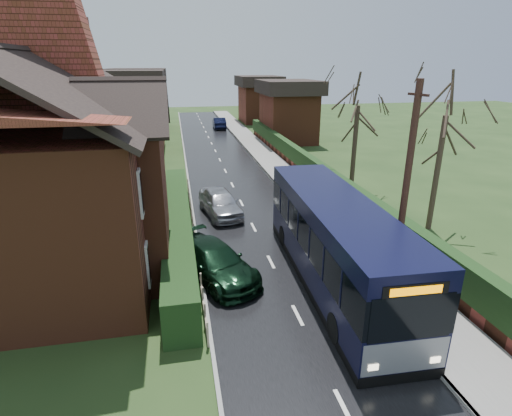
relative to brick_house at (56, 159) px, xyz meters
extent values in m
plane|color=#334A20|center=(8.73, -4.78, -4.38)|extent=(140.00, 140.00, 0.00)
cube|color=black|center=(8.73, 5.22, -4.37)|extent=(6.00, 100.00, 0.02)
cube|color=slate|center=(12.98, 5.22, -4.31)|extent=(2.50, 100.00, 0.14)
cube|color=gray|center=(11.78, 5.22, -4.31)|extent=(0.12, 100.00, 0.14)
cube|color=gray|center=(5.68, 5.22, -4.33)|extent=(0.12, 100.00, 0.10)
cube|color=#193213|center=(4.83, 0.22, -3.58)|extent=(1.20, 16.00, 1.60)
cube|color=brown|center=(14.53, 5.22, -4.08)|extent=(0.30, 50.00, 0.60)
cube|color=#193213|center=(14.53, 5.22, -3.18)|extent=(0.60, 50.00, 1.20)
cube|color=brown|center=(-0.27, 0.22, -1.38)|extent=(8.00, 14.00, 6.00)
cube|color=brown|center=(3.23, -2.78, -1.38)|extent=(2.50, 4.00, 6.00)
cube|color=brown|center=(0.73, 4.22, 4.82)|extent=(0.90, 1.40, 2.20)
cube|color=silver|center=(3.78, -4.78, -2.78)|extent=(0.08, 1.20, 1.60)
cube|color=black|center=(3.81, -4.78, -2.78)|extent=(0.03, 0.95, 1.35)
cube|color=silver|center=(3.78, -4.78, -0.18)|extent=(0.08, 1.20, 1.60)
cube|color=black|center=(3.81, -4.78, -0.18)|extent=(0.03, 0.95, 1.35)
cube|color=silver|center=(3.78, -0.78, -2.78)|extent=(0.08, 1.20, 1.60)
cube|color=black|center=(3.81, -0.78, -2.78)|extent=(0.03, 0.95, 1.35)
cube|color=silver|center=(3.78, -0.78, -0.18)|extent=(0.08, 1.20, 1.60)
cube|color=black|center=(3.81, -0.78, -0.18)|extent=(0.03, 0.95, 1.35)
cube|color=silver|center=(3.78, 3.22, -2.78)|extent=(0.08, 1.20, 1.60)
cube|color=black|center=(3.81, 3.22, -2.78)|extent=(0.03, 0.95, 1.35)
cube|color=silver|center=(3.78, 3.22, -0.18)|extent=(0.08, 1.20, 1.60)
cube|color=black|center=(3.81, 3.22, -0.18)|extent=(0.03, 0.95, 1.35)
cube|color=silver|center=(3.78, 5.72, -2.78)|extent=(0.08, 1.20, 1.60)
cube|color=black|center=(3.81, 5.72, -2.78)|extent=(0.03, 0.95, 1.35)
cube|color=silver|center=(3.78, 5.72, -0.18)|extent=(0.08, 1.20, 1.60)
cube|color=black|center=(3.81, 5.72, -0.18)|extent=(0.03, 0.95, 1.35)
cube|color=black|center=(10.77, -4.78, -3.45)|extent=(2.90, 11.18, 1.15)
cube|color=black|center=(10.77, -4.78, -2.27)|extent=(2.92, 11.18, 1.21)
cube|color=black|center=(10.77, -4.78, -1.33)|extent=(2.90, 11.18, 0.67)
cube|color=black|center=(10.77, -4.78, -4.20)|extent=(2.90, 11.18, 0.35)
cube|color=gray|center=(10.58, -10.27, -3.47)|extent=(2.42, 0.20, 1.01)
cube|color=black|center=(10.58, -10.30, -2.26)|extent=(2.27, 0.16, 1.31)
cube|color=black|center=(10.58, -10.30, -1.45)|extent=(1.77, 0.14, 0.35)
cube|color=#FF8C00|center=(10.58, -10.34, -1.45)|extent=(1.39, 0.09, 0.22)
cube|color=black|center=(10.58, -10.28, -4.15)|extent=(2.48, 0.22, 0.30)
cube|color=#FFF2CC|center=(9.70, -10.30, -3.67)|extent=(0.28, 0.06, 0.18)
cube|color=#FFF2CC|center=(11.46, -10.36, -3.67)|extent=(0.28, 0.06, 0.18)
cylinder|color=black|center=(9.51, -8.29, -3.89)|extent=(0.32, 0.98, 0.97)
cylinder|color=black|center=(11.79, -8.36, -3.89)|extent=(0.32, 0.98, 0.97)
cylinder|color=black|center=(9.75, -1.19, -3.89)|extent=(0.32, 0.98, 0.97)
cylinder|color=black|center=(12.03, -1.27, -3.89)|extent=(0.32, 0.98, 0.97)
imported|color=#B7B6BB|center=(7.23, 3.47, -3.63)|extent=(2.48, 4.60, 1.49)
imported|color=black|center=(6.22, -3.58, -3.67)|extent=(3.80, 5.21, 1.40)
imported|color=black|center=(10.73, 35.64, -3.64)|extent=(1.65, 4.48, 1.46)
cylinder|color=slate|center=(12.73, -2.99, -3.11)|extent=(0.07, 0.07, 2.53)
cube|color=white|center=(12.73, -2.99, -2.03)|extent=(0.19, 0.37, 0.29)
cube|color=white|center=(12.73, -2.99, -2.39)|extent=(0.17, 0.34, 0.25)
cylinder|color=#321C16|center=(13.53, -4.72, -0.53)|extent=(0.26, 0.26, 7.69)
cube|color=#321C16|center=(13.53, -4.72, 2.77)|extent=(0.25, 0.99, 0.09)
cylinder|color=#3B2D22|center=(17.73, -0.69, -1.45)|extent=(0.28, 0.28, 5.85)
cylinder|color=#32271D|center=(16.38, 6.10, -1.53)|extent=(0.31, 0.31, 5.70)
cylinder|color=#34271F|center=(-2.60, 11.81, -0.50)|extent=(0.35, 0.35, 7.75)
camera|label=1|loc=(5.06, -17.91, 3.80)|focal=28.00mm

